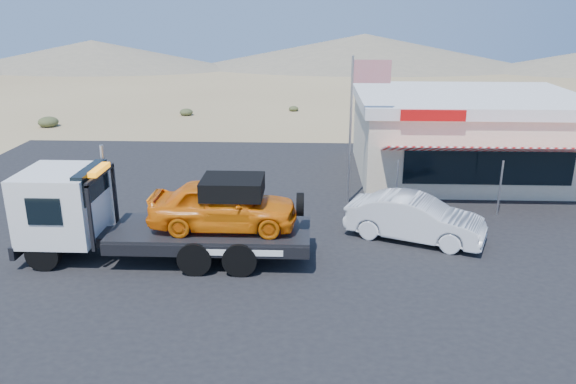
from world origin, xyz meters
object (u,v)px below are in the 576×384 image
Objects in this scene: jerky_store at (465,134)px; flagpole at (357,114)px; tow_truck at (158,211)px; white_sedan at (415,218)px.

jerky_store is 1.73× the size of flagpole.
tow_truck is 8.78m from white_sedan.
flagpole is (-1.86, 3.79, 2.96)m from white_sedan.
flagpole is at bearing -141.21° from jerky_store.
flagpole reaches higher than white_sedan.
tow_truck is 1.91× the size of white_sedan.
tow_truck is at bearing -139.83° from flagpole.
white_sedan is 5.15m from flagpole.
tow_truck reaches higher than white_sedan.
tow_truck is 8.99m from flagpole.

